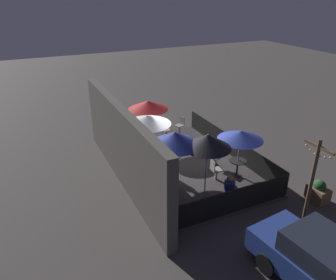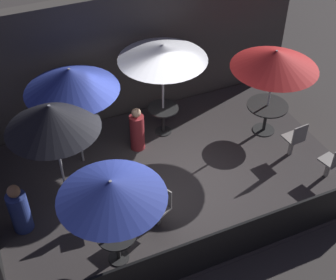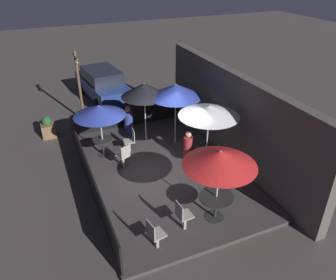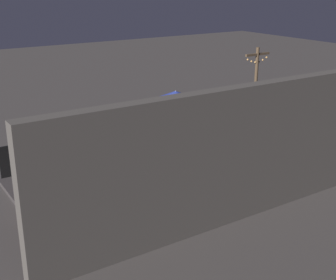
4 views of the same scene
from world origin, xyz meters
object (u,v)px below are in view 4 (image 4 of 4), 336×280
at_px(patio_umbrella_1, 171,119).
at_px(parked_car_0, 328,113).
at_px(patio_umbrella_4, 226,97).
at_px(patron_0, 189,174).
at_px(patio_chair_3, 191,146).
at_px(dining_table_0, 175,135).
at_px(light_post, 256,87).
at_px(planter_box, 207,118).
at_px(dining_table_1, 170,183).
at_px(patio_chair_1, 27,170).
at_px(patio_umbrella_3, 232,106).
at_px(patio_umbrella_2, 65,134).
at_px(patio_chair_0, 156,147).
at_px(patio_chair_2, 51,178).
at_px(patio_umbrella_0, 176,97).
at_px(patron_1, 239,140).
at_px(dining_table_2, 69,189).

distance_m(patio_umbrella_1, parked_car_0, 8.51).
relative_size(patio_umbrella_4, patron_0, 2.14).
bearing_deg(patio_umbrella_1, patio_chair_3, -136.06).
relative_size(dining_table_0, light_post, 0.22).
distance_m(patio_chair_3, patron_0, 2.24).
bearing_deg(planter_box, dining_table_1, 44.58).
xyz_separation_m(patio_umbrella_1, patio_umbrella_4, (-2.78, -1.26, -0.06)).
bearing_deg(patio_chair_1, patio_umbrella_1, 31.22).
distance_m(patio_umbrella_3, patron_0, 2.18).
xyz_separation_m(patio_umbrella_2, dining_table_0, (-4.61, -2.17, -1.49)).
height_order(patio_chair_0, patio_chair_2, patio_chair_2).
distance_m(patio_chair_2, patron_0, 3.65).
bearing_deg(patio_chair_3, planter_box, -39.21).
bearing_deg(light_post, patio_chair_3, 17.38).
bearing_deg(patio_umbrella_4, patio_umbrella_0, -75.05).
height_order(patio_umbrella_3, planter_box, patio_umbrella_3).
height_order(patio_umbrella_2, planter_box, patio_umbrella_2).
relative_size(patio_umbrella_0, patio_umbrella_1, 0.85).
bearing_deg(dining_table_1, patio_umbrella_3, -173.82).
height_order(dining_table_0, planter_box, planter_box).
bearing_deg(parked_car_0, patio_umbrella_2, -2.24).
relative_size(patio_chair_3, patron_0, 0.80).
bearing_deg(patio_chair_2, patio_chair_3, 86.35).
height_order(patio_umbrella_1, light_post, light_post).
bearing_deg(patron_1, patio_chair_2, -34.14).
height_order(dining_table_1, light_post, light_post).
relative_size(patio_umbrella_1, patron_0, 2.12).
xyz_separation_m(patio_chair_3, parked_car_0, (-6.02, 0.34, 0.23)).
relative_size(patio_chair_1, patio_chair_2, 0.97).
height_order(patio_umbrella_4, patio_chair_2, patio_umbrella_4).
xyz_separation_m(patio_chair_2, patron_1, (-6.19, 0.37, -0.01)).
distance_m(patio_umbrella_1, patio_chair_3, 3.48).
height_order(patio_chair_1, parked_car_0, parked_car_0).
relative_size(dining_table_2, light_post, 0.30).
relative_size(patio_umbrella_1, light_post, 0.74).
xyz_separation_m(patio_umbrella_1, dining_table_1, (0.00, -0.00, -1.68)).
xyz_separation_m(patio_chair_3, planter_box, (-2.81, -2.82, -0.22)).
relative_size(patron_0, patron_1, 0.98).
height_order(dining_table_1, patio_chair_1, patio_chair_1).
bearing_deg(patio_umbrella_4, dining_table_1, 24.39).
distance_m(dining_table_1, patio_chair_0, 2.91).
relative_size(patio_umbrella_0, patron_1, 1.76).
xyz_separation_m(patio_umbrella_1, patio_umbrella_2, (2.34, -0.97, -0.21)).
bearing_deg(dining_table_1, planter_box, -135.42).
bearing_deg(patio_chair_1, patio_umbrella_4, 61.28).
distance_m(dining_table_0, dining_table_2, 5.10).
height_order(patio_chair_1, patio_chair_3, patio_chair_1).
bearing_deg(patron_0, patio_umbrella_3, -78.28).
relative_size(planter_box, parked_car_0, 0.20).
bearing_deg(parked_car_0, patio_umbrella_3, 7.60).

